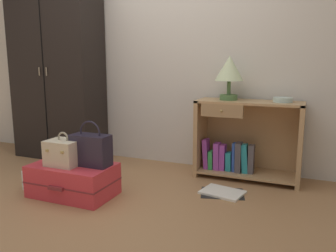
{
  "coord_description": "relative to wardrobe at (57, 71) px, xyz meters",
  "views": [
    {
      "loc": [
        1.51,
        -2.04,
        1.12
      ],
      "look_at": [
        0.34,
        0.78,
        0.55
      ],
      "focal_mm": 36.96,
      "sensor_mm": 36.0,
      "label": 1
    }
  ],
  "objects": [
    {
      "name": "ground_plane",
      "position": [
        1.23,
        -1.2,
        -1.01
      ],
      "size": [
        9.0,
        9.0,
        0.0
      ],
      "primitive_type": "plane",
      "color": "#9E7047"
    },
    {
      "name": "bowl",
      "position": [
        2.5,
        0.05,
        -0.23
      ],
      "size": [
        0.17,
        0.17,
        0.04
      ],
      "primitive_type": "cylinder",
      "color": "silver",
      "rests_on": "bookshelf"
    },
    {
      "name": "open_book_on_floor",
      "position": [
        2.09,
        -0.45,
        -1.0
      ],
      "size": [
        0.42,
        0.36,
        0.02
      ],
      "color": "white",
      "rests_on": "ground_plane"
    },
    {
      "name": "handbag",
      "position": [
        1.08,
        -0.93,
        -0.61
      ],
      "size": [
        0.33,
        0.16,
        0.38
      ],
      "color": "#231E2D",
      "rests_on": "suitcase_large"
    },
    {
      "name": "table_lamp",
      "position": [
        2.0,
        0.05,
        0.02
      ],
      "size": [
        0.27,
        0.27,
        0.42
      ],
      "color": "#4C7542",
      "rests_on": "bookshelf"
    },
    {
      "name": "train_case",
      "position": [
        0.87,
        -1.01,
        -0.64
      ],
      "size": [
        0.27,
        0.23,
        0.28
      ],
      "color": "beige",
      "rests_on": "suitcase_large"
    },
    {
      "name": "back_wall",
      "position": [
        1.23,
        0.3,
        0.29
      ],
      "size": [
        6.4,
        0.1,
        2.6
      ],
      "primitive_type": "cube",
      "color": "beige",
      "rests_on": "ground_plane"
    },
    {
      "name": "bottle",
      "position": [
        0.45,
        -1.03,
        -0.92
      ],
      "size": [
        0.06,
        0.06,
        0.19
      ],
      "color": "white",
      "rests_on": "ground_plane"
    },
    {
      "name": "wardrobe",
      "position": [
        0.0,
        0.0,
        0.0
      ],
      "size": [
        1.03,
        0.47,
        2.03
      ],
      "color": "black",
      "rests_on": "ground_plane"
    },
    {
      "name": "suitcase_large",
      "position": [
        0.92,
        -0.97,
        -0.88
      ],
      "size": [
        0.7,
        0.44,
        0.27
      ],
      "color": "#D1333D",
      "rests_on": "ground_plane"
    },
    {
      "name": "bookshelf",
      "position": [
        2.16,
        0.05,
        -0.65
      ],
      "size": [
        0.99,
        0.38,
        0.76
      ],
      "color": "tan",
      "rests_on": "ground_plane"
    }
  ]
}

